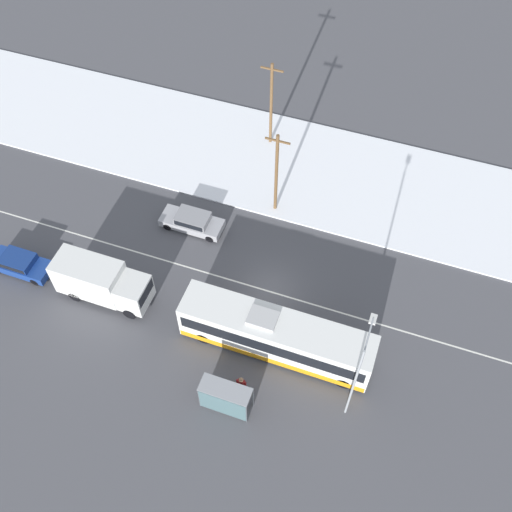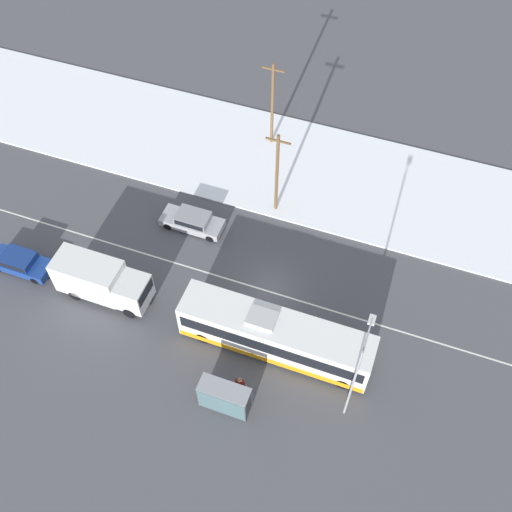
# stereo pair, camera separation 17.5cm
# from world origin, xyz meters

# --- Properties ---
(ground_plane) EXTENTS (120.00, 120.00, 0.00)m
(ground_plane) POSITION_xyz_m (0.00, 0.00, 0.00)
(ground_plane) COLOR #4C4C51
(snow_lot) EXTENTS (80.00, 11.16, 0.12)m
(snow_lot) POSITION_xyz_m (0.00, 11.99, 0.06)
(snow_lot) COLOR white
(snow_lot) RESTS_ON ground_plane
(lane_marking_center) EXTENTS (60.00, 0.12, 0.00)m
(lane_marking_center) POSITION_xyz_m (0.00, 0.00, 0.00)
(lane_marking_center) COLOR silver
(lane_marking_center) RESTS_ON ground_plane
(city_bus) EXTENTS (12.39, 2.57, 3.41)m
(city_bus) POSITION_xyz_m (1.79, -3.98, 1.66)
(city_bus) COLOR white
(city_bus) RESTS_ON ground_plane
(box_truck) EXTENTS (6.48, 2.30, 3.17)m
(box_truck) POSITION_xyz_m (-10.59, -4.05, 1.74)
(box_truck) COLOR silver
(box_truck) RESTS_ON ground_plane
(sedan_car) EXTENTS (4.70, 1.80, 1.40)m
(sedan_car) POSITION_xyz_m (-7.24, 3.50, 0.77)
(sedan_car) COLOR #9E9EA3
(sedan_car) RESTS_ON ground_plane
(parked_car_near_truck) EXTENTS (4.36, 1.80, 1.41)m
(parked_car_near_truck) POSITION_xyz_m (-17.14, -4.11, 0.77)
(parked_car_near_truck) COLOR navy
(parked_car_near_truck) RESTS_ON ground_plane
(pedestrian_at_stop) EXTENTS (0.65, 0.29, 1.81)m
(pedestrian_at_stop) POSITION_xyz_m (0.76, -7.57, 1.11)
(pedestrian_at_stop) COLOR #23232D
(pedestrian_at_stop) RESTS_ON ground_plane
(bus_shelter) EXTENTS (3.10, 1.20, 2.40)m
(bus_shelter) POSITION_xyz_m (0.22, -9.01, 1.68)
(bus_shelter) COLOR gray
(bus_shelter) RESTS_ON ground_plane
(streetlamp) EXTENTS (0.36, 2.46, 8.02)m
(streetlamp) POSITION_xyz_m (7.17, -6.27, 4.99)
(streetlamp) COLOR #9EA3A8
(streetlamp) RESTS_ON ground_plane
(utility_pole_roadside) EXTENTS (1.80, 0.24, 7.52)m
(utility_pole_roadside) POSITION_xyz_m (-2.01, 7.30, 3.95)
(utility_pole_roadside) COLOR brown
(utility_pole_roadside) RESTS_ON ground_plane
(utility_pole_snowlot) EXTENTS (1.80, 0.24, 7.80)m
(utility_pole_snowlot) POSITION_xyz_m (-4.73, 14.17, 4.09)
(utility_pole_snowlot) COLOR brown
(utility_pole_snowlot) RESTS_ON ground_plane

